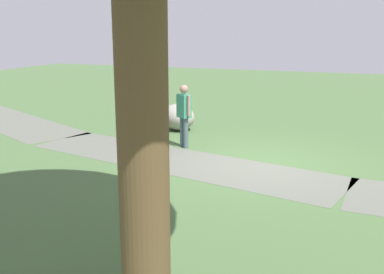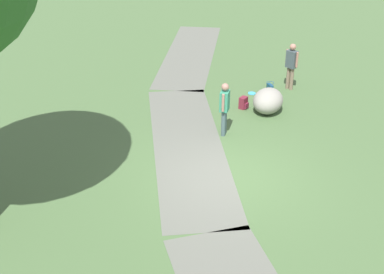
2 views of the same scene
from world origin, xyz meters
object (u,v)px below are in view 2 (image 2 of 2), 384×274
object	(u,v)px
handbag_on_grass	(270,87)
frisbee_on_grass	(252,93)
woman_with_handbag	(291,63)
lawn_boulder	(268,101)
passerby_on_path	(225,106)
backpack_by_boulder	(244,103)

from	to	relation	value
handbag_on_grass	frisbee_on_grass	size ratio (longest dim) A/B	1.17
handbag_on_grass	woman_with_handbag	bearing A→B (deg)	-95.56
lawn_boulder	handbag_on_grass	size ratio (longest dim) A/B	4.87
lawn_boulder	frisbee_on_grass	xyz separation A→B (m)	(1.54, -0.13, -0.39)
passerby_on_path	frisbee_on_grass	size ratio (longest dim) A/B	6.02
lawn_boulder	handbag_on_grass	world-z (taller)	lawn_boulder
backpack_by_boulder	passerby_on_path	bearing A→B (deg)	139.60
lawn_boulder	handbag_on_grass	xyz separation A→B (m)	(1.59, -0.85, -0.26)
passerby_on_path	handbag_on_grass	xyz separation A→B (m)	(2.60, -2.78, -0.82)
woman_with_handbag	lawn_boulder	bearing A→B (deg)	133.77
frisbee_on_grass	woman_with_handbag	bearing A→B (deg)	-90.79
woman_with_handbag	backpack_by_boulder	distance (m)	2.57
woman_with_handbag	backpack_by_boulder	xyz separation A→B (m)	(-1.01, 2.22, -0.79)
lawn_boulder	woman_with_handbag	size ratio (longest dim) A/B	0.93
passerby_on_path	handbag_on_grass	bearing A→B (deg)	-46.93
lawn_boulder	backpack_by_boulder	size ratio (longest dim) A/B	3.92
lawn_boulder	backpack_by_boulder	world-z (taller)	lawn_boulder
woman_with_handbag	passerby_on_path	bearing A→B (deg)	125.75
backpack_by_boulder	frisbee_on_grass	size ratio (longest dim) A/B	1.45
handbag_on_grass	backpack_by_boulder	bearing A→B (deg)	126.01
handbag_on_grass	frisbee_on_grass	bearing A→B (deg)	94.05
lawn_boulder	handbag_on_grass	bearing A→B (deg)	-28.24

